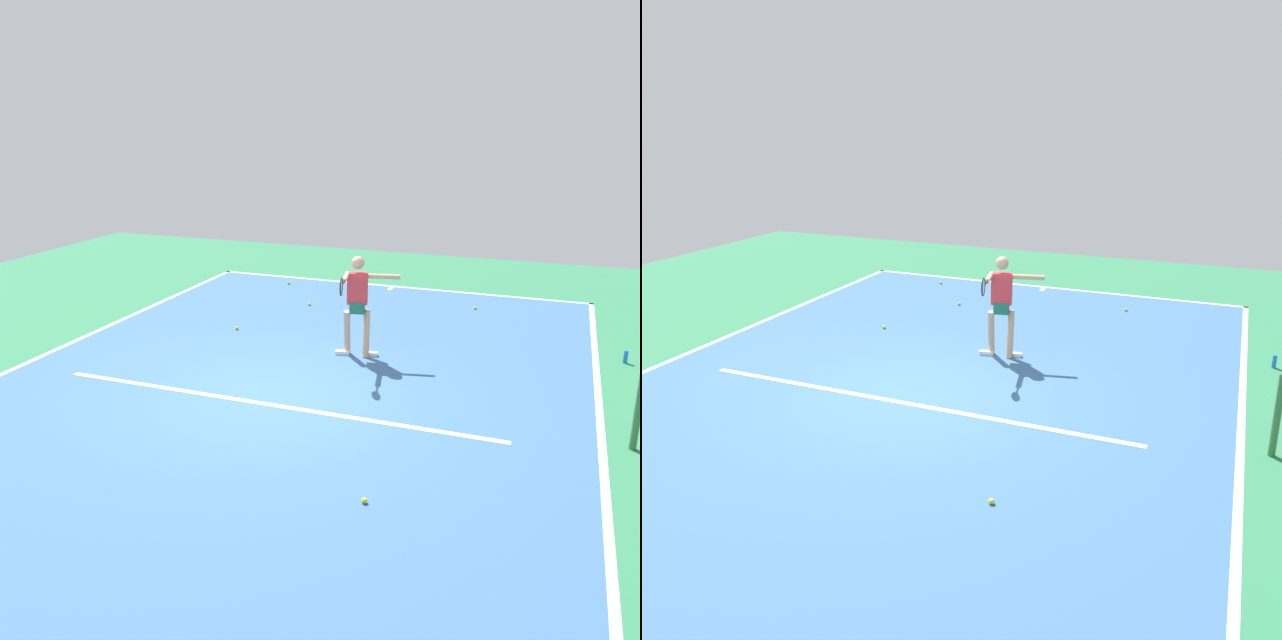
% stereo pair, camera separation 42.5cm
% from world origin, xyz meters
% --- Properties ---
extents(ground_plane, '(21.93, 21.93, 0.00)m').
position_xyz_m(ground_plane, '(0.00, 0.00, 0.00)').
color(ground_plane, '#2D754C').
extents(court_surface, '(9.05, 13.89, 0.00)m').
position_xyz_m(court_surface, '(0.00, 0.00, 0.00)').
color(court_surface, '#38608E').
rests_on(court_surface, ground_plane).
extents(court_line_baseline_near, '(9.05, 0.10, 0.01)m').
position_xyz_m(court_line_baseline_near, '(0.00, -6.89, 0.00)').
color(court_line_baseline_near, white).
rests_on(court_line_baseline_near, ground_plane).
extents(court_line_sideline_left, '(0.10, 13.89, 0.01)m').
position_xyz_m(court_line_sideline_left, '(-4.48, 0.00, 0.00)').
color(court_line_sideline_left, white).
rests_on(court_line_sideline_left, ground_plane).
extents(court_line_sideline_right, '(0.10, 13.89, 0.01)m').
position_xyz_m(court_line_sideline_right, '(4.48, 0.00, 0.00)').
color(court_line_sideline_right, white).
rests_on(court_line_sideline_right, ground_plane).
extents(court_line_service, '(6.79, 0.10, 0.01)m').
position_xyz_m(court_line_service, '(0.00, 0.37, 0.00)').
color(court_line_service, white).
rests_on(court_line_service, ground_plane).
extents(court_line_centre_mark, '(0.10, 0.30, 0.01)m').
position_xyz_m(court_line_centre_mark, '(0.00, -6.69, 0.00)').
color(court_line_centre_mark, white).
rests_on(court_line_centre_mark, ground_plane).
extents(net_post, '(0.09, 0.09, 1.07)m').
position_xyz_m(net_post, '(-4.83, 0.00, 0.54)').
color(net_post, '#38753D').
rests_on(net_post, ground_plane).
extents(tennis_player, '(1.07, 1.24, 1.75)m').
position_xyz_m(tennis_player, '(-0.61, -1.98, 1.01)').
color(tennis_player, tan).
rests_on(tennis_player, ground_plane).
extents(tennis_ball_by_baseline, '(0.07, 0.07, 0.07)m').
position_xyz_m(tennis_ball_by_baseline, '(2.44, -6.20, 0.03)').
color(tennis_ball_by_baseline, yellow).
rests_on(tennis_ball_by_baseline, ground_plane).
extents(tennis_ball_by_sideline, '(0.07, 0.07, 0.07)m').
position_xyz_m(tennis_ball_by_sideline, '(-2.04, 2.32, 0.03)').
color(tennis_ball_by_sideline, '#CCE033').
rests_on(tennis_ball_by_sideline, ground_plane).
extents(tennis_ball_near_service_line, '(0.07, 0.07, 0.07)m').
position_xyz_m(tennis_ball_near_service_line, '(1.29, -4.64, 0.03)').
color(tennis_ball_near_service_line, yellow).
rests_on(tennis_ball_near_service_line, ground_plane).
extents(tennis_ball_far_corner, '(0.07, 0.07, 0.07)m').
position_xyz_m(tennis_ball_far_corner, '(-2.14, -5.59, 0.03)').
color(tennis_ball_far_corner, '#C6E53D').
rests_on(tennis_ball_far_corner, ground_plane).
extents(tennis_ball_centre_court, '(0.07, 0.07, 0.07)m').
position_xyz_m(tennis_ball_centre_court, '(2.00, -2.56, 0.03)').
color(tennis_ball_centre_court, '#CCE033').
rests_on(tennis_ball_centre_court, ground_plane).
extents(water_bottle, '(0.07, 0.07, 0.22)m').
position_xyz_m(water_bottle, '(-4.93, -3.22, 0.11)').
color(water_bottle, blue).
rests_on(water_bottle, ground_plane).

